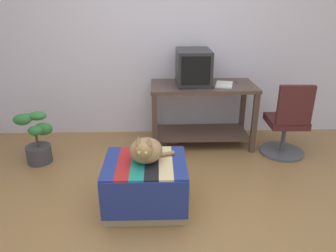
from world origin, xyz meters
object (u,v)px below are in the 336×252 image
at_px(book, 224,84).
at_px(cat, 146,150).
at_px(desk, 202,104).
at_px(ottoman_with_blanket, 146,185).
at_px(tv_monitor, 193,67).
at_px(potted_plant, 37,139).
at_px(office_chair, 287,125).
at_px(keyboard, 195,87).

distance_m(book, cat, 1.57).
bearing_deg(desk, ottoman_with_blanket, -116.92).
height_order(tv_monitor, book, tv_monitor).
bearing_deg(book, potted_plant, -155.05).
bearing_deg(cat, desk, 70.46).
distance_m(desk, office_chair, 1.02).
distance_m(tv_monitor, cat, 1.51).
distance_m(desk, book, 0.36).
bearing_deg(desk, potted_plant, -167.34).
xyz_separation_m(tv_monitor, keyboard, (0.01, -0.18, -0.19)).
height_order(tv_monitor, keyboard, tv_monitor).
height_order(tv_monitor, cat, tv_monitor).
bearing_deg(potted_plant, cat, -34.99).
height_order(ottoman_with_blanket, office_chair, office_chair).
xyz_separation_m(book, cat, (-0.89, -1.27, -0.22)).
bearing_deg(book, tv_monitor, -177.94).
relative_size(tv_monitor, keyboard, 1.31).
distance_m(book, potted_plant, 2.24).
bearing_deg(office_chair, keyboard, -10.05).
distance_m(desk, keyboard, 0.32).
distance_m(tv_monitor, keyboard, 0.26).
bearing_deg(keyboard, book, 11.25).
bearing_deg(office_chair, ottoman_with_blanket, 32.60).
xyz_separation_m(desk, potted_plant, (-1.90, -0.44, -0.25)).
distance_m(desk, cat, 1.47).
relative_size(desk, keyboard, 3.14).
distance_m(tv_monitor, ottoman_with_blanket, 1.64).
relative_size(desk, cat, 3.13).
distance_m(cat, office_chair, 1.87).
height_order(tv_monitor, office_chair, tv_monitor).
bearing_deg(keyboard, cat, -118.53).
xyz_separation_m(desk, cat, (-0.65, -1.32, 0.04)).
bearing_deg(cat, keyboard, 71.99).
relative_size(book, office_chair, 0.31).
distance_m(keyboard, ottoman_with_blanket, 1.42).
distance_m(ottoman_with_blanket, potted_plant, 1.52).
xyz_separation_m(ottoman_with_blanket, office_chair, (1.60, 0.96, 0.16)).
height_order(keyboard, ottoman_with_blanket, keyboard).
bearing_deg(keyboard, tv_monitor, 90.32).
bearing_deg(potted_plant, ottoman_with_blanket, -35.29).
bearing_deg(potted_plant, book, 10.46).
height_order(ottoman_with_blanket, cat, cat).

